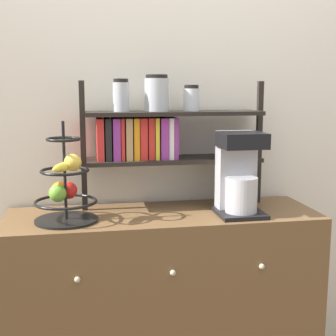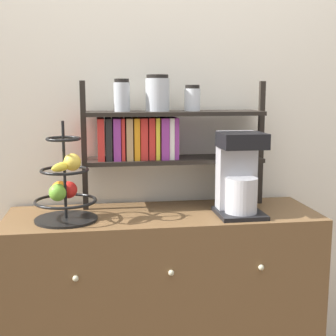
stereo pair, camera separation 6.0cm
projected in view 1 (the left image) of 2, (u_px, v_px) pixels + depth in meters
wall_back at (154, 104)px, 2.21m from camera, size 7.00×0.05×2.60m
sideboard at (163, 303)px, 2.11m from camera, size 1.35×0.45×0.83m
coffee_maker at (239, 174)px, 2.00m from camera, size 0.19×0.22×0.36m
fruit_stand at (65, 189)px, 1.90m from camera, size 0.26×0.26×0.41m
shelf_hutch at (153, 130)px, 2.09m from camera, size 0.84×0.20×0.60m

